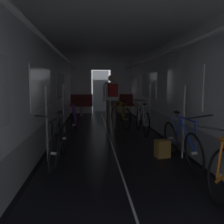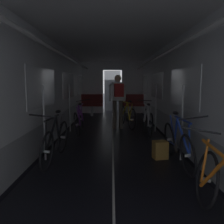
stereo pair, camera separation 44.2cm
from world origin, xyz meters
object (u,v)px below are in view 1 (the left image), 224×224
Objects in this scene: bicycle_white at (142,120)px; backpack_on_floor at (162,149)px; bicycle_blue at (181,142)px; bicycle_yellow_in_aisle at (120,115)px; person_cyclist_aisle at (112,97)px; bicycle_black at (59,142)px; bench_seat_far_left at (81,103)px; bench_seat_far_right at (122,103)px; bicycle_purple at (74,120)px.

backpack_on_floor is (-0.08, -2.16, -0.21)m from bicycle_white.
bicycle_yellow_in_aisle is at bearing 100.83° from bicycle_blue.
bicycle_black is at bearing -111.68° from person_cyclist_aisle.
bench_seat_far_left reaches higher than bicycle_white.
bench_seat_far_right is 4.04m from bicycle_purple.
bench_seat_far_right is at bearing 90.03° from backpack_on_floor.
person_cyclist_aisle reaches higher than bicycle_yellow_in_aisle.
bicycle_black is 1.00× the size of person_cyclist_aisle.
backpack_on_floor is (1.87, -2.31, -0.21)m from bicycle_purple.
backpack_on_floor is (-0.23, 0.34, -0.21)m from bicycle_blue.
bicycle_purple is at bearing -91.07° from bench_seat_far_left.
bicycle_black is at bearing -91.44° from bench_seat_far_left.
person_cyclist_aisle is at bearing 68.32° from bicycle_black.
bicycle_purple is at bearing -151.87° from person_cyclist_aisle.
bicycle_white is at bearing -63.26° from bench_seat_far_left.
bicycle_white is at bearing -88.78° from bench_seat_far_right.
backpack_on_floor is at bearing 124.38° from bicycle_blue.
bench_seat_far_right is 0.58× the size of bicycle_blue.
bicycle_white is 4.97× the size of backpack_on_floor.
bicycle_purple reaches higher than bench_seat_far_left.
bicycle_yellow_in_aisle is at bearing 65.53° from bicycle_black.
backpack_on_floor is (0.00, -5.89, -0.40)m from bench_seat_far_right.
backpack_on_floor is at bearing -51.01° from bicycle_purple.
bicycle_yellow_in_aisle is (1.43, 0.87, 0.00)m from bicycle_purple.
bicycle_purple is 4.98× the size of backpack_on_floor.
bicycle_blue is 1.02× the size of bicycle_yellow_in_aisle.
bicycle_blue is (2.10, -2.65, 0.00)m from bicycle_purple.
bicycle_white is (2.03, 2.31, 0.00)m from bicycle_black.
bicycle_purple is at bearing -117.55° from bench_seat_far_right.
backpack_on_floor is (1.95, 0.15, -0.21)m from bicycle_black.
bench_seat_far_right is (1.80, 0.00, 0.00)m from bench_seat_far_left.
person_cyclist_aisle reaches higher than backpack_on_floor.
bicycle_purple is 1.00× the size of person_cyclist_aisle.
backpack_on_floor is at bearing -82.12° from bicycle_yellow_in_aisle.
person_cyclist_aisle is 3.12m from backpack_on_floor.
bench_seat_far_left is at bearing 88.93° from bicycle_purple.
bicycle_black is at bearing -131.32° from bicycle_white.
bicycle_black reaches higher than bicycle_yellow_in_aisle.
bench_seat_far_left and bench_seat_far_right have the same top height.
bicycle_white is 1.28m from person_cyclist_aisle.
backpack_on_floor is at bearing -72.98° from bench_seat_far_left.
bicycle_yellow_in_aisle is at bearing -63.31° from bench_seat_far_left.
bench_seat_far_right is 0.58× the size of bicycle_black.
bench_seat_far_right reaches higher than bicycle_black.
backpack_on_floor is (0.44, -3.18, -0.21)m from bicycle_yellow_in_aisle.
person_cyclist_aisle is (1.07, -2.97, 0.45)m from bench_seat_far_left.
bench_seat_far_right is 0.59× the size of bicycle_yellow_in_aisle.
bench_seat_far_left is 2.89× the size of backpack_on_floor.
backpack_on_floor is at bearing -92.03° from bicycle_white.
person_cyclist_aisle is (1.13, 0.61, 0.64)m from bicycle_purple.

